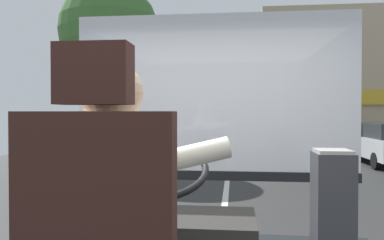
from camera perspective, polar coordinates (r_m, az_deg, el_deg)
ground at (r=10.75m, az=5.33°, el=-8.15°), size 18.00×44.00×0.06m
bus_driver at (r=1.41m, az=-11.18°, el=-12.77°), size 0.82×0.57×0.83m
fare_box at (r=2.45m, az=20.07°, el=-14.16°), size 0.21×0.24×0.85m
windshield_panel at (r=3.43m, az=3.39°, el=0.71°), size 2.50×0.08×1.48m
street_tree at (r=12.32m, az=-12.12°, el=12.52°), size 3.02×3.02×5.69m
shop_building at (r=20.25m, az=25.25°, el=4.90°), size 10.78×5.35×6.19m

